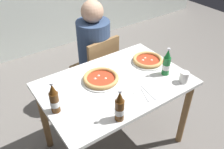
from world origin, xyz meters
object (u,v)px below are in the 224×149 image
Objects in this scene: napkin_with_cutlery at (147,94)px; paper_cup at (184,77)px; beer_bottle_left at (120,107)px; beer_bottle_right at (167,63)px; chair_behind_table at (98,68)px; pizza_margherita_near at (101,79)px; pizza_marinara_far at (148,60)px; diner_seated at (95,58)px; dining_table_main at (115,93)px; beer_bottle_center at (54,100)px.

napkin_with_cutlery is 2.32× the size of paper_cup.
beer_bottle_right is at bearing 17.78° from beer_bottle_left.
pizza_margherita_near is at bearing 55.64° from chair_behind_table.
beer_bottle_left reaches higher than pizza_marinara_far.
dining_table_main is at bearing -106.31° from diner_seated.
diner_seated reaches higher than dining_table_main.
paper_cup is at bearing -84.28° from pizza_marinara_far.
beer_bottle_left is at bearing -112.00° from diner_seated.
napkin_with_cutlery is at bearing 15.37° from beer_bottle_left.
napkin_with_cutlery is 0.35m from paper_cup.
beer_bottle_right reaches higher than pizza_marinara_far.
beer_bottle_center is (-0.53, -0.03, 0.22)m from dining_table_main.
diner_seated is 0.65m from pizza_marinara_far.
beer_bottle_left is 1.00× the size of beer_bottle_center.
pizza_marinara_far is at bearing 47.56° from napkin_with_cutlery.
pizza_margherita_near reaches higher than napkin_with_cutlery.
beer_bottle_left is (-0.21, -0.34, 0.22)m from dining_table_main.
beer_bottle_left is at bearing -106.55° from pizza_margherita_near.
beer_bottle_center reaches higher than dining_table_main.
pizza_marinara_far is at bearing -0.56° from pizza_margherita_near.
beer_bottle_left reaches higher than chair_behind_table.
beer_bottle_right is (0.63, 0.20, 0.00)m from beer_bottle_left.
beer_bottle_right is at bearing 20.24° from napkin_with_cutlery.
dining_table_main is 1.41× the size of chair_behind_table.
beer_bottle_left is (-0.13, -0.43, 0.08)m from pizza_margherita_near.
napkin_with_cutlery is at bearing -159.76° from beer_bottle_right.
diner_seated is at bearing 64.17° from pizza_margherita_near.
beer_bottle_right is (0.50, -0.23, 0.08)m from pizza_margherita_near.
paper_cup is (0.04, -0.39, 0.03)m from pizza_marinara_far.
beer_bottle_right is at bearing 100.41° from chair_behind_table.
chair_behind_table is 8.95× the size of paper_cup.
pizza_margherita_near is (-0.08, 0.09, 0.13)m from dining_table_main.
beer_bottle_right is at bearing -74.26° from diner_seated.
beer_bottle_center is 0.96m from beer_bottle_right.
chair_behind_table is 0.70× the size of diner_seated.
paper_cup reaches higher than napkin_with_cutlery.
diner_seated reaches higher than beer_bottle_left.
diner_seated is 4.89× the size of beer_bottle_right.
beer_bottle_right is (0.95, -0.11, 0.00)m from beer_bottle_center.
dining_table_main is 4.07× the size of pizza_marinara_far.
diner_seated is at bearing 105.74° from beer_bottle_right.
chair_behind_table is 3.44× the size of beer_bottle_right.
napkin_with_cutlery is at bearing -66.21° from dining_table_main.
diner_seated is 12.73× the size of paper_cup.
pizza_margherita_near is (-0.28, -0.57, 0.19)m from diner_seated.
beer_bottle_center is (-0.72, -0.69, 0.27)m from diner_seated.
pizza_margherita_near is 0.56m from beer_bottle_right.
beer_bottle_left is (-0.41, -0.95, 0.37)m from chair_behind_table.
pizza_margherita_near is at bearing 14.65° from beer_bottle_center.
pizza_margherita_near is 1.44× the size of napkin_with_cutlery.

